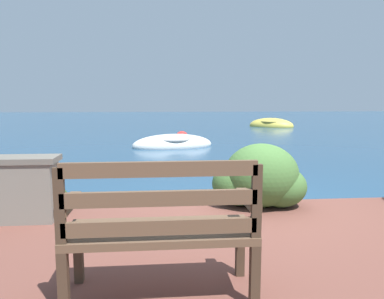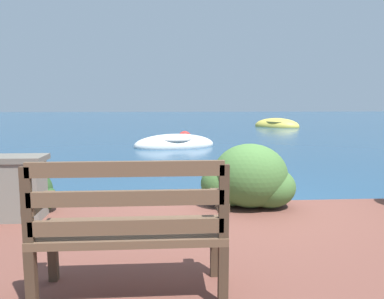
% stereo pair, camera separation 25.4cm
% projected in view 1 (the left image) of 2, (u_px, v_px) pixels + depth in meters
% --- Properties ---
extents(ground_plane, '(80.00, 80.00, 0.00)m').
position_uv_depth(ground_plane, '(242.00, 218.00, 4.78)').
color(ground_plane, navy).
extents(park_bench, '(1.22, 0.48, 0.93)m').
position_uv_depth(park_bench, '(161.00, 226.00, 2.38)').
color(park_bench, '#433123').
rests_on(park_bench, patio_terrace).
extents(hedge_clump_far_left, '(0.73, 0.53, 0.50)m').
position_uv_depth(hedge_clump_far_left, '(36.00, 194.00, 4.24)').
color(hedge_clump_far_left, '#284C23').
rests_on(hedge_clump_far_left, patio_terrace).
extents(hedge_clump_left, '(1.12, 0.81, 0.76)m').
position_uv_depth(hedge_clump_left, '(260.00, 179.00, 4.48)').
color(hedge_clump_left, '#426B33').
rests_on(hedge_clump_left, patio_terrace).
extents(rowboat_nearest, '(2.81, 1.82, 0.70)m').
position_uv_depth(rowboat_nearest, '(173.00, 145.00, 11.90)').
color(rowboat_nearest, silver).
rests_on(rowboat_nearest, ground_plane).
extents(rowboat_mid, '(2.73, 2.46, 0.85)m').
position_uv_depth(rowboat_mid, '(271.00, 125.00, 20.40)').
color(rowboat_mid, '#DBC64C').
rests_on(rowboat_mid, ground_plane).
extents(mooring_buoy, '(0.54, 0.54, 0.50)m').
position_uv_depth(mooring_buoy, '(182.00, 138.00, 13.79)').
color(mooring_buoy, red).
rests_on(mooring_buoy, ground_plane).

